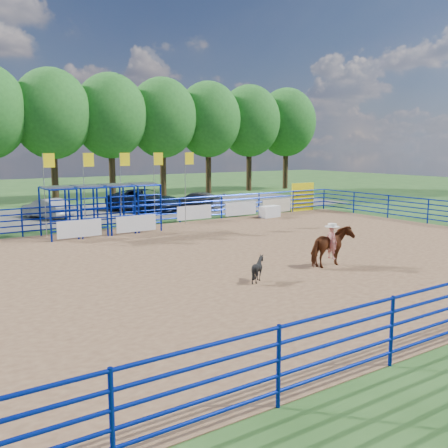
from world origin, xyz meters
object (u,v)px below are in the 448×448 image
(car_b, at_px, (47,208))
(car_c, at_px, (144,200))
(horse_and_rider, at_px, (332,245))
(car_d, at_px, (196,201))
(announcer_table, at_px, (270,212))
(calf, at_px, (258,269))

(car_b, height_order, car_c, car_c)
(horse_and_rider, relative_size, car_c, 0.40)
(car_c, relative_size, car_d, 1.31)
(car_c, bearing_deg, car_d, -39.08)
(announcer_table, height_order, car_c, car_c)
(car_b, relative_size, car_d, 0.89)
(announcer_table, relative_size, car_c, 0.24)
(calf, bearing_deg, car_c, -6.31)
(car_c, bearing_deg, announcer_table, -78.47)
(announcer_table, bearing_deg, car_d, 105.14)
(car_b, xyz_separation_m, car_d, (10.32, -1.24, -0.01))
(horse_and_rider, height_order, car_b, horse_and_rider)
(horse_and_rider, relative_size, car_d, 0.52)
(announcer_table, xyz_separation_m, car_b, (-12.06, 7.66, 0.25))
(horse_and_rider, height_order, car_d, horse_and_rider)
(car_b, bearing_deg, announcer_table, 127.44)
(announcer_table, relative_size, calf, 1.60)
(calf, distance_m, car_c, 19.93)
(car_c, xyz_separation_m, car_d, (3.67, -0.93, -0.16))
(car_d, bearing_deg, car_b, -28.51)
(horse_and_rider, bearing_deg, car_b, 105.71)
(car_d, bearing_deg, announcer_table, 83.49)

